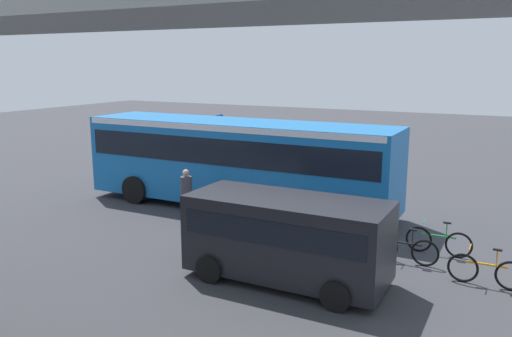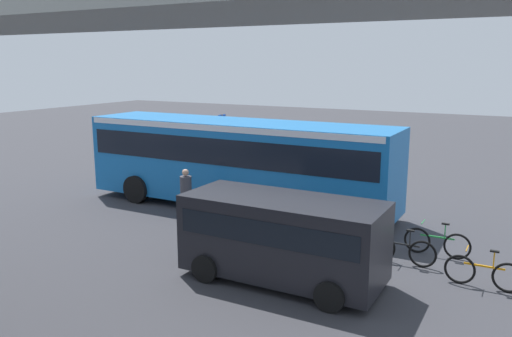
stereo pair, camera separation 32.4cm
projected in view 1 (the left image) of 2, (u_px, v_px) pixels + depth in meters
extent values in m
plane|color=#38383D|center=(237.00, 203.00, 19.60)|extent=(80.00, 80.00, 0.00)
cube|color=#196BB7|center=(237.00, 161.00, 18.64)|extent=(11.50, 2.55, 2.86)
cube|color=black|center=(237.00, 147.00, 18.53)|extent=(11.04, 2.59, 0.90)
cube|color=white|center=(237.00, 125.00, 18.37)|extent=(11.27, 2.58, 0.20)
cube|color=black|center=(114.00, 141.00, 21.18)|extent=(0.04, 2.24, 1.20)
cylinder|color=black|center=(135.00, 190.00, 19.44)|extent=(1.04, 0.30, 1.04)
cylinder|color=black|center=(176.00, 177.00, 21.65)|extent=(1.04, 0.30, 1.04)
cylinder|color=black|center=(320.00, 216.00, 16.10)|extent=(1.04, 0.30, 1.04)
cylinder|color=black|center=(346.00, 197.00, 18.31)|extent=(1.04, 0.30, 1.04)
cube|color=black|center=(287.00, 236.00, 12.42)|extent=(4.80, 1.95, 1.86)
cube|color=black|center=(287.00, 222.00, 12.35)|extent=(4.42, 1.98, 0.56)
cylinder|color=black|center=(210.00, 269.00, 12.45)|extent=(0.68, 0.22, 0.68)
cylinder|color=black|center=(248.00, 244.00, 14.14)|extent=(0.68, 0.22, 0.68)
cylinder|color=black|center=(336.00, 296.00, 11.01)|extent=(0.68, 0.22, 0.68)
cylinder|color=black|center=(362.00, 265.00, 12.70)|extent=(0.68, 0.22, 0.68)
torus|color=black|center=(384.00, 246.00, 13.90)|extent=(0.72, 0.06, 0.72)
torus|color=black|center=(425.00, 253.00, 13.42)|extent=(0.72, 0.06, 0.72)
cube|color=black|center=(405.00, 243.00, 13.62)|extent=(0.89, 0.04, 0.04)
cylinder|color=black|center=(413.00, 237.00, 13.50)|extent=(0.03, 0.03, 0.40)
cube|color=black|center=(413.00, 230.00, 13.46)|extent=(0.20, 0.08, 0.04)
cylinder|color=black|center=(390.00, 227.00, 13.73)|extent=(0.02, 0.44, 0.02)
torus|color=black|center=(419.00, 239.00, 14.47)|extent=(0.72, 0.06, 0.72)
torus|color=black|center=(459.00, 245.00, 13.99)|extent=(0.72, 0.06, 0.72)
cube|color=green|center=(439.00, 236.00, 14.19)|extent=(0.89, 0.04, 0.04)
cylinder|color=green|center=(447.00, 230.00, 14.07)|extent=(0.03, 0.03, 0.40)
cube|color=black|center=(447.00, 223.00, 14.03)|extent=(0.20, 0.08, 0.04)
cylinder|color=green|center=(425.00, 221.00, 14.30)|extent=(0.02, 0.44, 0.02)
torus|color=black|center=(463.00, 268.00, 12.45)|extent=(0.72, 0.06, 0.72)
torus|color=black|center=(511.00, 276.00, 11.98)|extent=(0.72, 0.06, 0.72)
cube|color=orange|center=(487.00, 265.00, 12.18)|extent=(0.89, 0.04, 0.04)
cylinder|color=orange|center=(497.00, 258.00, 12.05)|extent=(0.03, 0.03, 0.40)
cube|color=black|center=(498.00, 250.00, 12.01)|extent=(0.20, 0.08, 0.04)
cylinder|color=orange|center=(470.00, 247.00, 12.29)|extent=(0.02, 0.44, 0.02)
cylinder|color=#2D2D38|center=(187.00, 210.00, 17.11)|extent=(0.32, 0.32, 0.85)
cylinder|color=#3F3F47|center=(186.00, 187.00, 16.95)|extent=(0.38, 0.38, 0.70)
sphere|color=tan|center=(186.00, 173.00, 16.86)|extent=(0.22, 0.22, 0.22)
cylinder|color=slate|center=(220.00, 144.00, 24.49)|extent=(0.08, 0.08, 2.80)
cube|color=blue|center=(219.00, 121.00, 24.27)|extent=(0.04, 0.60, 0.60)
cube|color=silver|center=(363.00, 197.00, 20.38)|extent=(2.00, 0.20, 0.01)
cube|color=silver|center=(272.00, 186.00, 22.19)|extent=(2.00, 0.20, 0.01)
cube|color=silver|center=(194.00, 177.00, 24.01)|extent=(2.00, 0.20, 0.01)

